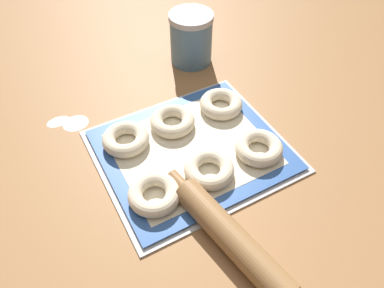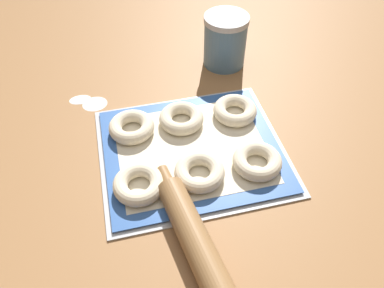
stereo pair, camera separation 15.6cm
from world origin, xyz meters
name	(u,v)px [view 1 (the left image)]	position (x,y,z in m)	size (l,w,h in m)	color
ground_plane	(184,152)	(0.00, 0.00, 0.00)	(2.80, 2.80, 0.00)	olive
baking_tray	(192,151)	(0.02, -0.01, 0.00)	(0.43, 0.38, 0.01)	#B2B5BA
baking_mat	(192,149)	(0.02, -0.01, 0.01)	(0.41, 0.35, 0.00)	#2D569E
bagel_front_left	(154,194)	(-0.12, -0.10, 0.03)	(0.11, 0.11, 0.03)	beige
bagel_front_center	(209,169)	(0.01, -0.09, 0.03)	(0.11, 0.11, 0.03)	beige
bagel_front_right	(259,148)	(0.15, -0.09, 0.03)	(0.11, 0.11, 0.03)	beige
bagel_back_left	(126,139)	(-0.11, 0.08, 0.03)	(0.11, 0.11, 0.03)	beige
bagel_back_center	(172,121)	(0.01, 0.08, 0.03)	(0.11, 0.11, 0.03)	beige
bagel_back_right	(221,104)	(0.15, 0.08, 0.03)	(0.11, 0.11, 0.03)	beige
flour_canister	(191,38)	(0.20, 0.32, 0.08)	(0.13, 0.13, 0.15)	slate
rolling_pin	(232,238)	(-0.03, -0.26, 0.03)	(0.10, 0.39, 0.06)	olive
flour_patch_near	(76,123)	(-0.20, 0.22, 0.00)	(0.07, 0.06, 0.00)	white
flour_patch_far	(58,121)	(-0.23, 0.25, 0.00)	(0.06, 0.04, 0.00)	white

